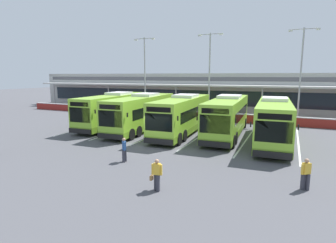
{
  "coord_description": "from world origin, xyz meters",
  "views": [
    {
      "loc": [
        9.59,
        -18.82,
        5.63
      ],
      "look_at": [
        -0.2,
        3.0,
        1.6
      ],
      "focal_mm": 29.09,
      "sensor_mm": 36.0,
      "label": 1
    }
  ],
  "objects": [
    {
      "name": "bay_stripe_centre",
      "position": [
        2.1,
        6.0,
        0.0
      ],
      "size": [
        0.14,
        13.0,
        0.01
      ],
      "primitive_type": "cube",
      "color": "silver",
      "rests_on": "ground"
    },
    {
      "name": "bay_stripe_west",
      "position": [
        -6.3,
        6.0,
        0.0
      ],
      "size": [
        0.14,
        13.0,
        0.01
      ],
      "primitive_type": "cube",
      "color": "silver",
      "rests_on": "ground"
    },
    {
      "name": "bay_stripe_mid_east",
      "position": [
        6.3,
        6.0,
        0.0
      ],
      "size": [
        0.14,
        13.0,
        0.01
      ],
      "primitive_type": "cube",
      "color": "silver",
      "rests_on": "ground"
    },
    {
      "name": "coach_bus_right_centre",
      "position": [
        4.28,
        6.81,
        1.79
      ],
      "size": [
        3.42,
        12.27,
        3.78
      ],
      "color": "#8CC633",
      "rests_on": "ground"
    },
    {
      "name": "pedestrian_child",
      "position": [
        -0.14,
        -4.19,
        0.87
      ],
      "size": [
        0.43,
        0.46,
        1.62
      ],
      "color": "#33333D",
      "rests_on": "ground"
    },
    {
      "name": "bay_stripe_far_west",
      "position": [
        -10.5,
        6.0,
        0.0
      ],
      "size": [
        0.14,
        13.0,
        0.01
      ],
      "primitive_type": "cube",
      "color": "silver",
      "rests_on": "ground"
    },
    {
      "name": "terminal_building",
      "position": [
        -0.0,
        26.91,
        3.01
      ],
      "size": [
        70.0,
        13.0,
        6.0
      ],
      "color": "#B7B7B2",
      "rests_on": "ground"
    },
    {
      "name": "pedestrian_near_bin",
      "position": [
        10.56,
        -4.31,
        0.87
      ],
      "size": [
        0.48,
        0.41,
        1.62
      ],
      "color": "#33333D",
      "rests_on": "ground"
    },
    {
      "name": "coach_bus_left_centre",
      "position": [
        -4.44,
        5.82,
        1.79
      ],
      "size": [
        3.42,
        12.27,
        3.78
      ],
      "color": "#8CC633",
      "rests_on": "ground"
    },
    {
      "name": "red_barrier_wall",
      "position": [
        0.0,
        14.5,
        0.56
      ],
      "size": [
        60.0,
        0.4,
        1.1
      ],
      "color": "maroon",
      "rests_on": "ground"
    },
    {
      "name": "coach_bus_centre",
      "position": [
        0.07,
        5.89,
        1.79
      ],
      "size": [
        3.42,
        12.27,
        3.78
      ],
      "color": "#8CC633",
      "rests_on": "ground"
    },
    {
      "name": "bay_stripe_east",
      "position": [
        10.5,
        6.0,
        0.0
      ],
      "size": [
        0.14,
        13.0,
        0.01
      ],
      "primitive_type": "cube",
      "color": "silver",
      "rests_on": "ground"
    },
    {
      "name": "bay_stripe_mid_west",
      "position": [
        -2.1,
        6.0,
        0.0
      ],
      "size": [
        0.14,
        13.0,
        0.01
      ],
      "primitive_type": "cube",
      "color": "silver",
      "rests_on": "ground"
    },
    {
      "name": "coach_bus_leftmost",
      "position": [
        -8.34,
        6.5,
        1.79
      ],
      "size": [
        3.42,
        12.27,
        3.78
      ],
      "color": "#8CC633",
      "rests_on": "ground"
    },
    {
      "name": "lamp_post_centre",
      "position": [
        -0.16,
        16.04,
        6.29
      ],
      "size": [
        3.24,
        0.28,
        11.0
      ],
      "color": "#9E9EA3",
      "rests_on": "ground"
    },
    {
      "name": "lamp_post_west",
      "position": [
        -9.83,
        16.27,
        6.29
      ],
      "size": [
        3.24,
        0.28,
        11.0
      ],
      "color": "#9E9EA3",
      "rests_on": "ground"
    },
    {
      "name": "ground_plane",
      "position": [
        0.0,
        0.0,
        0.0
      ],
      "size": [
        200.0,
        200.0,
        0.0
      ],
      "primitive_type": "plane",
      "color": "#4C4C51"
    },
    {
      "name": "lamp_post_east",
      "position": [
        10.54,
        16.59,
        6.29
      ],
      "size": [
        3.24,
        0.28,
        11.0
      ],
      "color": "#9E9EA3",
      "rests_on": "ground"
    },
    {
      "name": "coach_bus_rightmost",
      "position": [
        8.46,
        5.62,
        1.79
      ],
      "size": [
        3.42,
        12.27,
        3.78
      ],
      "color": "#8CC633",
      "rests_on": "ground"
    },
    {
      "name": "pedestrian_with_handbag",
      "position": [
        3.86,
        -7.41,
        0.86
      ],
      "size": [
        0.64,
        0.31,
        1.62
      ],
      "color": "#33333D",
      "rests_on": "ground"
    }
  ]
}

